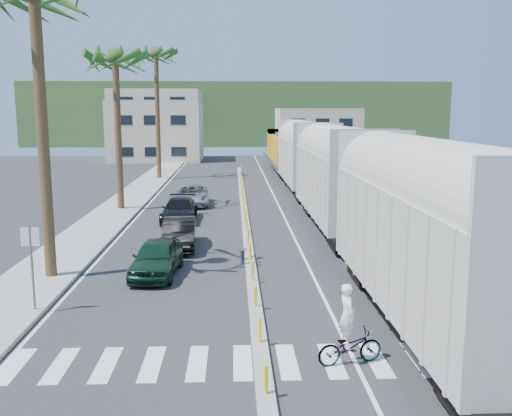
{
  "coord_description": "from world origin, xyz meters",
  "views": [
    {
      "loc": [
        -0.72,
        -16.28,
        6.61
      ],
      "look_at": [
        0.37,
        10.77,
        2.0
      ],
      "focal_mm": 40.0,
      "sensor_mm": 36.0,
      "label": 1
    }
  ],
  "objects": [
    {
      "name": "car_second",
      "position": [
        -3.36,
        10.98,
        0.73
      ],
      "size": [
        1.98,
        4.57,
        1.45
      ],
      "primitive_type": "imported",
      "rotation": [
        0.0,
        0.0,
        0.05
      ],
      "color": "black",
      "rests_on": "ground"
    },
    {
      "name": "palm_trees",
      "position": [
        -8.1,
        22.7,
        10.81
      ],
      "size": [
        3.5,
        37.2,
        13.75
      ],
      "color": "brown",
      "rests_on": "ground"
    },
    {
      "name": "buildings",
      "position": [
        -6.41,
        71.66,
        4.36
      ],
      "size": [
        38.0,
        27.0,
        10.0
      ],
      "color": "#BEAE97",
      "rests_on": "ground"
    },
    {
      "name": "car_lead",
      "position": [
        -3.85,
        6.33,
        0.73
      ],
      "size": [
        2.34,
        4.55,
        1.47
      ],
      "primitive_type": "imported",
      "rotation": [
        0.0,
        0.0,
        -0.07
      ],
      "color": "black",
      "rests_on": "ground"
    },
    {
      "name": "cyclist",
      "position": [
        2.31,
        -2.19,
        0.69
      ],
      "size": [
        1.49,
        2.1,
        2.2
      ],
      "rotation": [
        0.0,
        0.0,
        1.82
      ],
      "color": "#9EA0A5",
      "rests_on": "ground"
    },
    {
      "name": "freight_train",
      "position": [
        5.0,
        20.58,
        2.91
      ],
      "size": [
        3.0,
        60.94,
        5.85
      ],
      "color": "#B7B5A7",
      "rests_on": "ground"
    },
    {
      "name": "hillside",
      "position": [
        0.0,
        100.0,
        6.0
      ],
      "size": [
        80.0,
        20.0,
        12.0
      ],
      "primitive_type": "cube",
      "color": "#385628",
      "rests_on": "ground"
    },
    {
      "name": "crosswalk",
      "position": [
        0.0,
        -2.0,
        0.01
      ],
      "size": [
        14.0,
        2.2,
        0.01
      ],
      "primitive_type": "cube",
      "color": "silver",
      "rests_on": "ground"
    },
    {
      "name": "car_third",
      "position": [
        -4.0,
        17.89,
        0.7
      ],
      "size": [
        2.1,
        4.9,
        1.41
      ],
      "primitive_type": "imported",
      "rotation": [
        0.0,
        0.0,
        -0.01
      ],
      "color": "black",
      "rests_on": "ground"
    },
    {
      "name": "lane_markings",
      "position": [
        -2.15,
        25.0,
        0.0
      ],
      "size": [
        9.42,
        90.0,
        0.01
      ],
      "color": "silver",
      "rests_on": "ground"
    },
    {
      "name": "sidewalk",
      "position": [
        -8.5,
        25.0,
        0.07
      ],
      "size": [
        3.0,
        90.0,
        0.15
      ],
      "primitive_type": "cube",
      "color": "gray",
      "rests_on": "ground"
    },
    {
      "name": "ground",
      "position": [
        0.0,
        0.0,
        0.0
      ],
      "size": [
        140.0,
        140.0,
        0.0
      ],
      "primitive_type": "plane",
      "color": "#28282B",
      "rests_on": "ground"
    },
    {
      "name": "street_sign",
      "position": [
        -7.3,
        2.0,
        1.97
      ],
      "size": [
        0.6,
        0.08,
        3.0
      ],
      "color": "slate",
      "rests_on": "ground"
    },
    {
      "name": "car_rear",
      "position": [
        -3.65,
        24.01,
        0.7
      ],
      "size": [
        2.87,
        5.29,
        1.4
      ],
      "primitive_type": "imported",
      "rotation": [
        0.0,
        0.0,
        0.05
      ],
      "color": "#AAADB0",
      "rests_on": "ground"
    },
    {
      "name": "rails",
      "position": [
        5.0,
        28.0,
        0.03
      ],
      "size": [
        1.56,
        100.0,
        0.06
      ],
      "color": "black",
      "rests_on": "ground"
    },
    {
      "name": "median",
      "position": [
        0.0,
        19.96,
        0.09
      ],
      "size": [
        0.45,
        60.0,
        0.85
      ],
      "color": "gray",
      "rests_on": "ground"
    }
  ]
}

